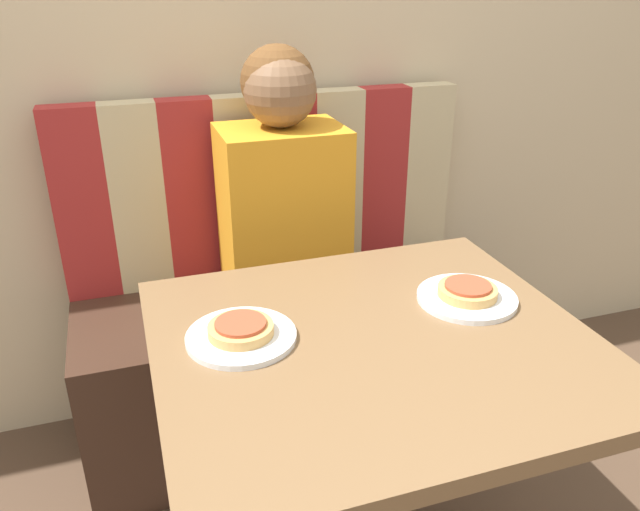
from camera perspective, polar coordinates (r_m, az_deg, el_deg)
name	(u,v)px	position (r m, az deg, el deg)	size (l,w,h in m)	color
booth_seat	(287,364)	(1.99, -3.01, -9.86)	(1.22, 0.46, 0.49)	#382319
booth_backrest	(266,186)	(1.92, -4.93, 6.32)	(1.22, 0.07, 0.56)	maroon
dining_table	(372,384)	(1.26, 4.78, -11.59)	(0.83, 0.74, 0.74)	brown
person	(282,185)	(1.73, -3.47, 6.44)	(0.33, 0.24, 0.71)	orange
plate_left	(241,337)	(1.19, -7.21, -7.37)	(0.21, 0.21, 0.01)	white
plate_right	(467,298)	(1.35, 13.27, -3.79)	(0.21, 0.21, 0.01)	white
pizza_left	(241,328)	(1.18, -7.26, -6.63)	(0.12, 0.12, 0.03)	tan
pizza_right	(468,290)	(1.34, 13.34, -3.12)	(0.12, 0.12, 0.03)	tan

